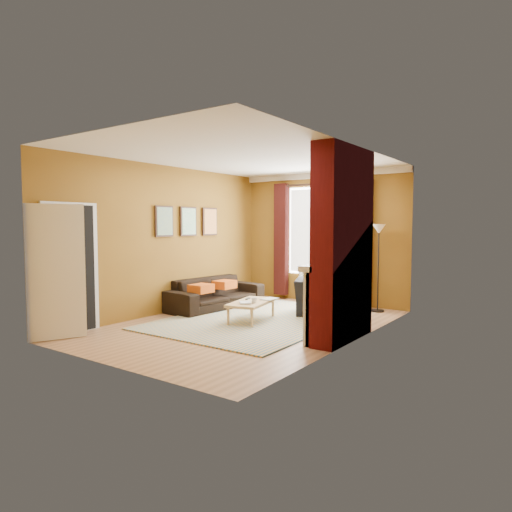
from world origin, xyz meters
name	(u,v)px	position (x,y,z in m)	size (l,w,h in m)	color
ground	(247,325)	(0.00, 0.00, 0.00)	(5.50, 5.50, 0.00)	#8C613F
room_walls	(289,243)	(0.64, 0.28, 1.39)	(3.82, 5.54, 2.83)	brown
striped_rug	(258,319)	(-0.09, 0.45, 0.01)	(2.76, 3.80, 0.02)	teal
sofa	(216,293)	(-1.42, 0.85, 0.31)	(2.11, 0.82, 0.62)	black
armchair	(325,297)	(0.71, 1.46, 0.34)	(1.05, 0.92, 0.68)	black
coffee_table	(252,303)	(-0.09, 0.25, 0.32)	(0.76, 1.17, 0.36)	tan
wicker_stool	(328,297)	(0.46, 2.10, 0.24)	(0.40, 0.40, 0.49)	#A27C46
floor_lamp	(379,243)	(1.37, 2.40, 1.34)	(0.27, 0.27, 1.69)	black
book_a	(240,303)	(-0.13, -0.05, 0.37)	(0.19, 0.26, 0.02)	#999999
book_b	(264,298)	(-0.04, 0.56, 0.37)	(0.22, 0.30, 0.02)	#999999
mug	(254,300)	(0.05, 0.12, 0.40)	(0.10, 0.10, 0.09)	#999999
tv_remote	(248,299)	(-0.27, 0.37, 0.37)	(0.09, 0.16, 0.02)	#252528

